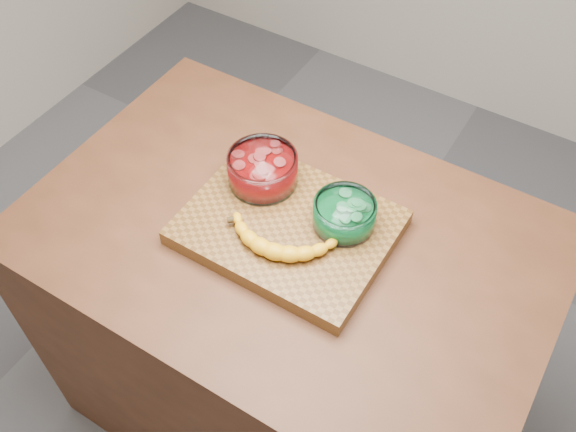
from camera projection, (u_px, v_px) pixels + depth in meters
The scene contains 6 objects.
ground at pixel (288, 400), 2.14m from camera, with size 3.50×3.50×0.00m, color #5A5A5F.
counter at pixel (288, 332), 1.80m from camera, with size 1.20×0.80×0.90m, color #522C18.
cutting_board at pixel (288, 227), 1.44m from camera, with size 0.45×0.35×0.04m, color brown.
bowl_red at pixel (263, 170), 1.47m from camera, with size 0.16×0.16×0.08m.
bowl_green at pixel (344, 214), 1.39m from camera, with size 0.14×0.14×0.06m.
banana at pixel (279, 237), 1.37m from camera, with size 0.27×0.15×0.04m, color #EAA414, non-canonical shape.
Camera 1 is at (0.47, -0.77, 2.04)m, focal length 40.00 mm.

